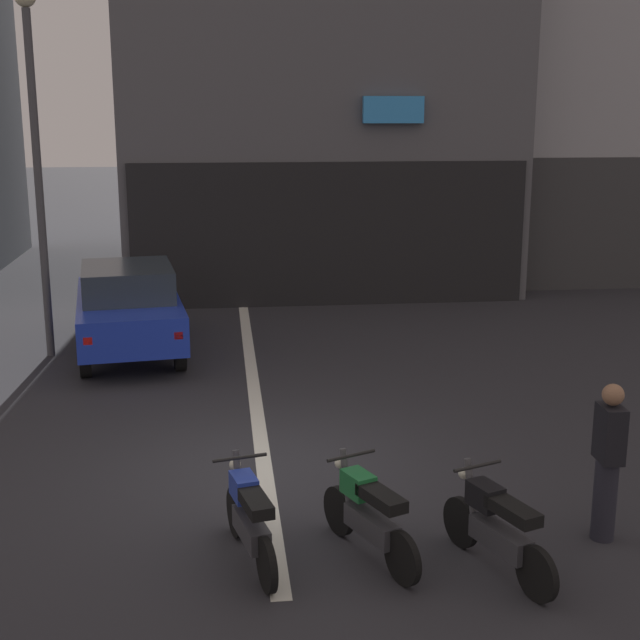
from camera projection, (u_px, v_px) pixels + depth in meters
name	position (u px, v px, depth m)	size (l,w,h in m)	color
ground_plane	(264.00, 470.00, 10.86)	(120.00, 120.00, 0.00)	#2B2B30
lane_centre_line	(248.00, 344.00, 16.66)	(0.20, 18.00, 0.01)	silver
car_blue_crossing_near	(128.00, 306.00, 15.81)	(2.29, 4.30, 1.64)	black
street_lamp	(35.00, 136.00, 15.01)	(0.36, 0.36, 6.31)	#47474C
motorcycle_blue_row_leftmost	(249.00, 518.00, 8.58)	(0.57, 1.64, 0.98)	black
motorcycle_green_row_left_mid	(368.00, 514.00, 8.66)	(0.76, 1.56, 0.98)	black
motorcycle_black_row_centre	(497.00, 527.00, 8.39)	(0.71, 1.59, 0.98)	black
person_by_motorcycles	(608.00, 461.00, 8.94)	(0.24, 0.37, 1.67)	#23232D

